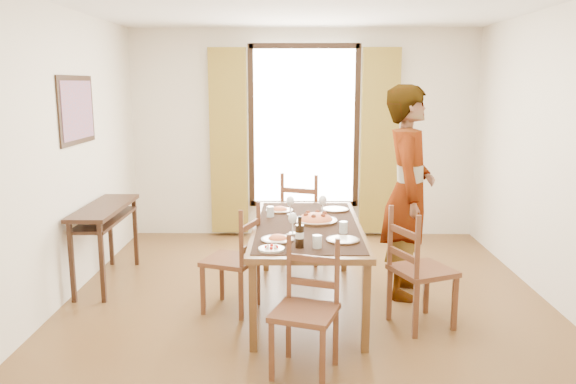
{
  "coord_description": "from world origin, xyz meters",
  "views": [
    {
      "loc": [
        -0.11,
        -4.87,
        2.01
      ],
      "look_at": [
        -0.18,
        0.31,
        1.0
      ],
      "focal_mm": 35.0,
      "sensor_mm": 36.0,
      "label": 1
    }
  ],
  "objects_px": {
    "console_table": "(105,217)",
    "dining_table": "(307,231)",
    "man": "(408,192)",
    "pasta_platter": "(315,217)"
  },
  "relations": [
    {
      "from": "console_table",
      "to": "dining_table",
      "type": "height_order",
      "value": "console_table"
    },
    {
      "from": "man",
      "to": "pasta_platter",
      "type": "height_order",
      "value": "man"
    },
    {
      "from": "console_table",
      "to": "dining_table",
      "type": "relative_size",
      "value": 0.6
    },
    {
      "from": "console_table",
      "to": "pasta_platter",
      "type": "bearing_deg",
      "value": -12.66
    },
    {
      "from": "console_table",
      "to": "dining_table",
      "type": "bearing_deg",
      "value": -15.42
    },
    {
      "from": "dining_table",
      "to": "pasta_platter",
      "type": "distance_m",
      "value": 0.16
    },
    {
      "from": "man",
      "to": "pasta_platter",
      "type": "xyz_separation_m",
      "value": [
        -0.88,
        -0.19,
        -0.19
      ]
    },
    {
      "from": "console_table",
      "to": "pasta_platter",
      "type": "xyz_separation_m",
      "value": [
        2.1,
        -0.47,
        0.12
      ]
    },
    {
      "from": "pasta_platter",
      "to": "dining_table",
      "type": "bearing_deg",
      "value": -131.57
    },
    {
      "from": "console_table",
      "to": "man",
      "type": "relative_size",
      "value": 0.6
    }
  ]
}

